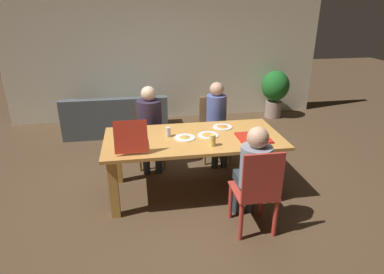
# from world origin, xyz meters

# --- Properties ---
(ground_plane) EXTENTS (20.00, 20.00, 0.00)m
(ground_plane) POSITION_xyz_m (0.00, 0.00, 0.00)
(ground_plane) COLOR #503A26
(back_wall) EXTENTS (6.42, 0.12, 2.89)m
(back_wall) POSITION_xyz_m (0.00, 3.13, 1.45)
(back_wall) COLOR #EDE4C9
(back_wall) RESTS_ON ground
(dining_table) EXTENTS (2.18, 1.03, 0.76)m
(dining_table) POSITION_xyz_m (0.00, 0.00, 0.65)
(dining_table) COLOR #CD8D42
(dining_table) RESTS_ON ground
(chair_0) EXTENTS (0.46, 0.43, 0.96)m
(chair_0) POSITION_xyz_m (0.50, 0.99, 0.54)
(chair_0) COLOR olive
(chair_0) RESTS_ON ground
(person_0) EXTENTS (0.29, 0.49, 1.23)m
(person_0) POSITION_xyz_m (0.50, 0.83, 0.71)
(person_0) COLOR #323D3A
(person_0) RESTS_ON ground
(chair_1) EXTENTS (0.44, 0.45, 0.98)m
(chair_1) POSITION_xyz_m (0.50, -0.94, 0.51)
(chair_1) COLOR #B6362C
(chair_1) RESTS_ON ground
(person_1) EXTENTS (0.32, 0.49, 1.17)m
(person_1) POSITION_xyz_m (0.50, -0.79, 0.69)
(person_1) COLOR #2D373D
(person_1) RESTS_ON ground
(chair_2) EXTENTS (0.41, 0.43, 0.92)m
(chair_2) POSITION_xyz_m (-0.50, 0.95, 0.51)
(chair_2) COLOR #936029
(chair_2) RESTS_ON ground
(person_2) EXTENTS (0.35, 0.52, 1.22)m
(person_2) POSITION_xyz_m (-0.50, 0.81, 0.72)
(person_2) COLOR #2F3840
(person_2) RESTS_ON ground
(pizza_box_0) EXTENTS (0.36, 0.44, 0.38)m
(pizza_box_0) POSITION_xyz_m (-0.75, -0.20, 0.81)
(pizza_box_0) COLOR red
(pizza_box_0) RESTS_ON dining_table
(pizza_box_1) EXTENTS (0.38, 0.38, 0.02)m
(pizza_box_1) POSITION_xyz_m (0.71, -0.18, 0.77)
(pizza_box_1) COLOR red
(pizza_box_1) RESTS_ON dining_table
(plate_0) EXTENTS (0.25, 0.25, 0.03)m
(plate_0) POSITION_xyz_m (0.44, 0.26, 0.77)
(plate_0) COLOR white
(plate_0) RESTS_ON dining_table
(plate_1) EXTENTS (0.26, 0.26, 0.03)m
(plate_1) POSITION_xyz_m (-0.11, -0.03, 0.77)
(plate_1) COLOR white
(plate_1) RESTS_ON dining_table
(plate_2) EXTENTS (0.26, 0.26, 0.03)m
(plate_2) POSITION_xyz_m (0.19, 0.01, 0.77)
(plate_2) COLOR white
(plate_2) RESTS_ON dining_table
(drinking_glass_0) EXTENTS (0.07, 0.07, 0.14)m
(drinking_glass_0) POSITION_xyz_m (0.17, -0.30, 0.83)
(drinking_glass_0) COLOR #E3C560
(drinking_glass_0) RESTS_ON dining_table
(drinking_glass_1) EXTENTS (0.06, 0.06, 0.12)m
(drinking_glass_1) POSITION_xyz_m (-0.31, 0.06, 0.82)
(drinking_glass_1) COLOR silver
(drinking_glass_1) RESTS_ON dining_table
(couch) EXTENTS (1.88, 0.86, 0.74)m
(couch) POSITION_xyz_m (-1.07, 2.35, 0.26)
(couch) COLOR #4C545A
(couch) RESTS_ON ground
(potted_plant) EXTENTS (0.57, 0.57, 1.00)m
(potted_plant) POSITION_xyz_m (2.22, 2.70, 0.60)
(potted_plant) COLOR gray
(potted_plant) RESTS_ON ground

